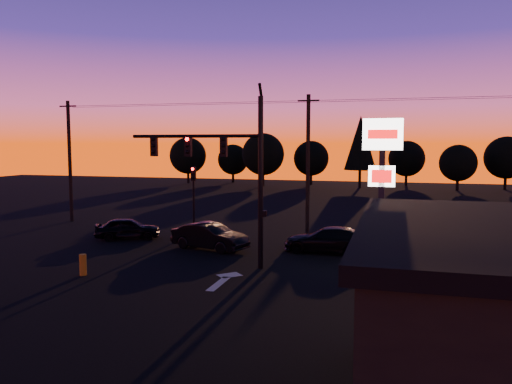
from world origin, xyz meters
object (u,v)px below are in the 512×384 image
traffic_signal_mast (228,163)px  car_left (128,228)px  secondary_signal (193,190)px  car_mid (210,236)px  car_right (328,240)px  bollard (83,265)px  pylon_sign (382,168)px

traffic_signal_mast → car_left: 10.38m
traffic_signal_mast → secondary_signal: size_ratio=1.97×
car_mid → car_right: size_ratio=0.93×
bollard → pylon_sign: bearing=3.7°
traffic_signal_mast → car_right: 7.35m
car_left → car_mid: 6.11m
secondary_signal → pylon_sign: bearing=-39.8°
bollard → secondary_signal: bearing=85.8°
car_mid → traffic_signal_mast: bearing=-130.5°
secondary_signal → car_left: 4.76m
secondary_signal → bollard: 11.11m
secondary_signal → car_mid: (2.68, -4.16, -2.13)m
bollard → car_mid: 7.52m
car_left → car_right: (12.36, -0.54, 0.03)m
traffic_signal_mast → car_right: size_ratio=1.80×
bollard → car_mid: car_mid is taller
traffic_signal_mast → car_left: bearing=149.5°
car_right → car_mid: bearing=-79.6°
traffic_signal_mast → pylon_sign: (7.10, -2.49, -0.02)m
pylon_sign → bollard: 13.56m
traffic_signal_mast → car_mid: bearing=123.6°
traffic_signal_mast → bollard: (-5.69, -3.33, -4.46)m
car_left → traffic_signal_mast: bearing=-145.5°
secondary_signal → car_right: (9.12, -3.23, -2.17)m
traffic_signal_mast → car_right: bearing=45.3°
car_left → car_mid: size_ratio=0.88×
traffic_signal_mast → bollard: size_ratio=9.07×
bollard → car_left: (-2.46, 8.13, 0.19)m
pylon_sign → bollard: (-12.79, -0.84, -4.44)m
car_right → bollard: bearing=-50.3°
pylon_sign → car_mid: (-9.32, 5.83, -4.19)m
traffic_signal_mast → bollard: bearing=-149.7°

